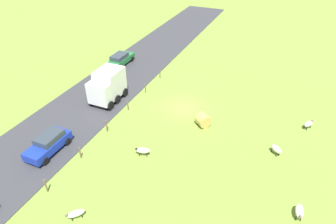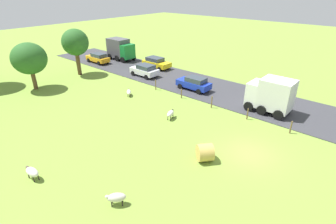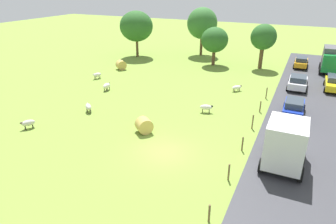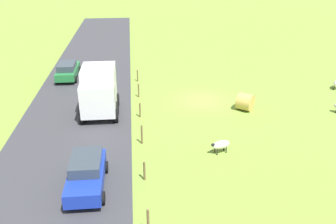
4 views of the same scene
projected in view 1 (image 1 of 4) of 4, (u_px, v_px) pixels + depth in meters
ground_plane at (183, 108)px, 31.30m from camera, size 160.00×160.00×0.00m
road_strip at (105, 89)px, 34.54m from camera, size 8.00×80.00×0.06m
sheep_0 at (308, 124)px, 28.04m from camera, size 1.02×1.21×0.78m
sheep_1 at (276, 149)px, 24.98m from camera, size 1.17×1.13×0.81m
sheep_2 at (143, 150)px, 24.83m from camera, size 1.31×0.86×0.81m
sheep_4 at (299, 211)px, 19.72m from camera, size 0.65×1.31×0.85m
sheep_5 at (76, 214)px, 19.69m from camera, size 1.13×1.19×0.69m
hay_bale_1 at (203, 120)px, 28.34m from camera, size 1.67×1.69×1.29m
fence_post_0 at (160, 74)px, 36.72m from camera, size 0.12×0.12×1.10m
fence_post_1 at (145, 88)px, 33.66m from camera, size 0.12×0.12×1.17m
fence_post_2 at (128, 106)px, 30.64m from camera, size 0.12×0.12×1.14m
fence_post_3 at (107, 126)px, 27.56m from camera, size 0.12×0.12×1.30m
fence_post_4 at (80, 153)px, 24.58m from camera, size 0.12×0.12×1.12m
fence_post_5 at (46, 186)px, 21.51m from camera, size 0.12×0.12×1.27m
truck_0 at (108, 86)px, 31.55m from camera, size 2.70×4.19×3.46m
car_2 at (48, 143)px, 25.08m from camera, size 1.96×4.21×1.61m
car_4 at (121, 59)px, 39.80m from camera, size 1.96×4.57×1.55m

